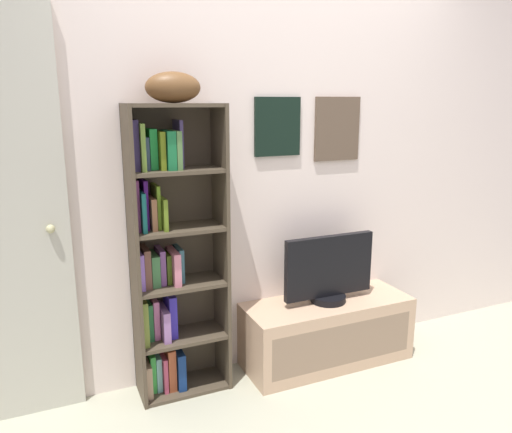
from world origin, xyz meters
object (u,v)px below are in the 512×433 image
tv_stand (327,331)px  television (329,270)px  bookshelf (168,259)px  football (173,87)px

tv_stand → television: (0.00, 0.00, 0.41)m
tv_stand → bookshelf: bearing=174.0°
football → bookshelf: bearing=152.8°
tv_stand → television: bearing=90.0°
bookshelf → tv_stand: bearing=-6.0°
tv_stand → television: television is taller
football → tv_stand: (0.92, -0.07, -1.49)m
bookshelf → football: 0.91m
bookshelf → football: size_ratio=5.76×
television → football: bearing=175.5°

